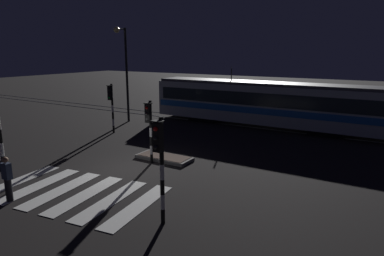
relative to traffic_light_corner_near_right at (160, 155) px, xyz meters
The scene contains 11 objects.
ground_plane 5.92m from the traffic_light_corner_near_right, 144.47° to the left, with size 120.00×120.00×0.00m, color black.
rail_near 15.64m from the traffic_light_corner_near_right, 106.68° to the left, with size 80.00×0.12×0.03m, color #59595E.
rail_far 17.01m from the traffic_light_corner_near_right, 105.28° to the left, with size 80.00×0.12×0.03m, color #59595E.
crosswalk_zebra 5.01m from the traffic_light_corner_near_right, behind, with size 7.12×4.71×0.02m.
traffic_island 7.09m from the traffic_light_corner_near_right, 124.74° to the left, with size 2.92×1.18×0.18m.
traffic_light_corner_near_right is the anchor object (origin of this frame).
traffic_light_corner_far_left 13.20m from the traffic_light_corner_near_right, 140.34° to the left, with size 0.36×0.42×3.30m.
traffic_light_median_centre 6.17m from the traffic_light_corner_near_right, 130.95° to the left, with size 0.36×0.42×3.11m.
street_lamp_trackside_left 16.83m from the traffic_light_corner_near_right, 135.35° to the left, with size 0.44×1.21×7.13m.
tram 15.71m from the traffic_light_corner_near_right, 98.28° to the left, with size 16.78×2.58×4.15m.
pedestrian_waiting_at_kerb 6.15m from the traffic_light_corner_near_right, 165.74° to the right, with size 0.36×0.24×1.71m.
Camera 1 is at (10.39, -11.18, 5.41)m, focal length 31.90 mm.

